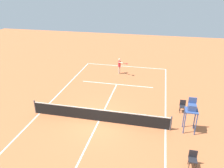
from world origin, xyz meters
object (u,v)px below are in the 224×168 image
at_px(tennis_ball, 125,80).
at_px(umpire_chair, 192,110).
at_px(courtside_chair_near, 193,158).
at_px(courtside_chair_mid, 183,106).
at_px(player_serving, 120,65).

xyz_separation_m(tennis_ball, umpire_chair, (-5.54, 7.46, 1.57)).
xyz_separation_m(tennis_ball, courtside_chair_near, (-5.44, 10.70, 0.50)).
height_order(umpire_chair, courtside_chair_mid, umpire_chair).
relative_size(player_serving, tennis_ball, 25.41).
distance_m(umpire_chair, courtside_chair_near, 3.42).
height_order(tennis_ball, umpire_chair, umpire_chair).
bearing_deg(courtside_chair_near, player_serving, -62.93).
distance_m(player_serving, courtside_chair_near, 13.81).
xyz_separation_m(umpire_chair, courtside_chair_mid, (0.25, -2.39, -1.07)).
relative_size(player_serving, courtside_chair_mid, 1.82).
height_order(player_serving, courtside_chair_near, player_serving).
bearing_deg(player_serving, umpire_chair, 54.79).
height_order(tennis_ball, courtside_chair_near, courtside_chair_near).
relative_size(courtside_chair_near, courtside_chair_mid, 1.00).
distance_m(umpire_chair, courtside_chair_mid, 2.63).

